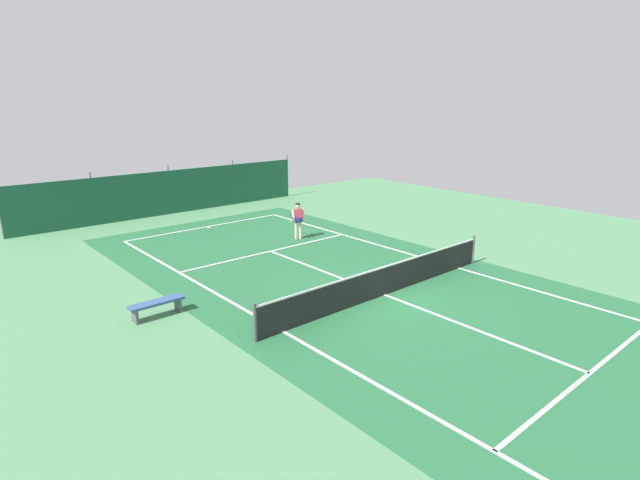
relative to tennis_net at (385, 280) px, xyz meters
name	(u,v)px	position (x,y,z in m)	size (l,w,h in m)	color
ground_plane	(385,295)	(0.00, 0.00, -0.51)	(36.00, 36.00, 0.00)	#4C8456
court_surface	(385,295)	(0.00, 0.00, -0.51)	(11.02, 26.60, 0.01)	#236038
tennis_net	(385,280)	(0.00, 0.00, 0.00)	(10.12, 0.10, 1.10)	black
back_fence	(167,201)	(0.00, 16.38, 0.16)	(16.30, 0.98, 2.70)	#195138
tennis_player	(298,218)	(2.10, 7.20, 0.45)	(0.86, 0.62, 1.64)	beige
tennis_ball_near_player	(290,222)	(3.72, 9.91, -0.48)	(0.07, 0.07, 0.07)	#CCDB33
parked_car	(129,194)	(-1.24, 18.80, 0.33)	(2.10, 4.24, 1.68)	black
courtside_bench	(157,305)	(-6.31, 3.20, -0.14)	(1.60, 0.40, 0.49)	#335184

